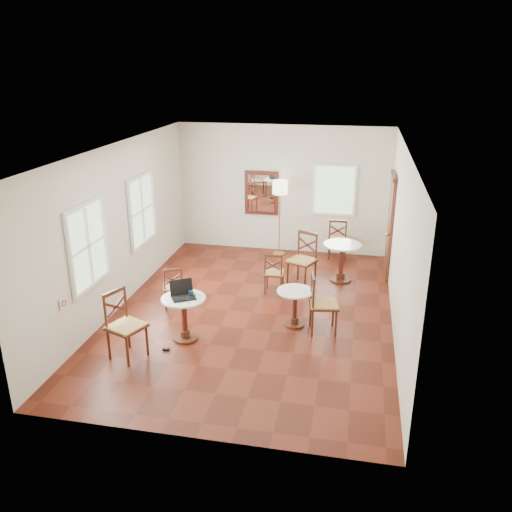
{
  "coord_description": "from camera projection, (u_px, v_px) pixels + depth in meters",
  "views": [
    {
      "loc": [
        1.76,
        -8.51,
        4.36
      ],
      "look_at": [
        0.0,
        0.3,
        1.0
      ],
      "focal_mm": 36.84,
      "sensor_mm": 36.0,
      "label": 1
    }
  ],
  "objects": [
    {
      "name": "ground",
      "position": [
        253.0,
        312.0,
        9.67
      ],
      "size": [
        7.0,
        7.0,
        0.0
      ],
      "primitive_type": "plane",
      "color": "#571B0E",
      "rests_on": "ground"
    },
    {
      "name": "room_shell",
      "position": [
        252.0,
        209.0,
        9.27
      ],
      "size": [
        5.02,
        7.02,
        3.01
      ],
      "color": "silver",
      "rests_on": "ground"
    },
    {
      "name": "cafe_table_near",
      "position": [
        184.0,
        314.0,
        8.58
      ],
      "size": [
        0.72,
        0.72,
        0.76
      ],
      "color": "#452111",
      "rests_on": "ground"
    },
    {
      "name": "cafe_table_mid",
      "position": [
        295.0,
        304.0,
        9.07
      ],
      "size": [
        0.63,
        0.63,
        0.66
      ],
      "color": "#452111",
      "rests_on": "ground"
    },
    {
      "name": "cafe_table_back",
      "position": [
        342.0,
        258.0,
        10.89
      ],
      "size": [
        0.77,
        0.77,
        0.82
      ],
      "color": "#452111",
      "rests_on": "ground"
    },
    {
      "name": "chair_near_a",
      "position": [
        173.0,
        287.0,
        9.75
      ],
      "size": [
        0.48,
        0.48,
        0.82
      ],
      "rotation": [
        0.0,
        0.0,
        3.5
      ],
      "color": "#452111",
      "rests_on": "ground"
    },
    {
      "name": "chair_near_b",
      "position": [
        125.0,
        325.0,
        8.06
      ],
      "size": [
        0.65,
        0.65,
        1.09
      ],
      "rotation": [
        0.0,
        0.0,
        1.18
      ],
      "color": "#452111",
      "rests_on": "ground"
    },
    {
      "name": "chair_mid_a",
      "position": [
        274.0,
        273.0,
        10.36
      ],
      "size": [
        0.41,
        0.41,
        0.85
      ],
      "rotation": [
        0.0,
        0.0,
        3.18
      ],
      "color": "#452111",
      "rests_on": "ground"
    },
    {
      "name": "chair_mid_b",
      "position": [
        322.0,
        304.0,
        8.83
      ],
      "size": [
        0.56,
        0.56,
        1.04
      ],
      "rotation": [
        0.0,
        0.0,
        1.75
      ],
      "color": "#452111",
      "rests_on": "ground"
    },
    {
      "name": "chair_back_a",
      "position": [
        338.0,
        238.0,
        12.16
      ],
      "size": [
        0.45,
        0.45,
        0.97
      ],
      "rotation": [
        0.0,
        0.0,
        3.13
      ],
      "color": "#452111",
      "rests_on": "ground"
    },
    {
      "name": "chair_back_b",
      "position": [
        303.0,
        260.0,
        10.68
      ],
      "size": [
        0.67,
        0.67,
        1.1
      ],
      "rotation": [
        0.0,
        0.0,
        -0.41
      ],
      "color": "#452111",
      "rests_on": "ground"
    },
    {
      "name": "floor_lamp",
      "position": [
        280.0,
        192.0,
        12.03
      ],
      "size": [
        0.35,
        0.35,
        1.79
      ],
      "color": "#BF8C3F",
      "rests_on": "ground"
    },
    {
      "name": "laptop",
      "position": [
        183.0,
        293.0,
        8.49
      ],
      "size": [
        0.48,
        0.46,
        0.27
      ],
      "rotation": [
        0.0,
        0.0,
        0.56
      ],
      "color": "black",
      "rests_on": "cafe_table_near"
    },
    {
      "name": "mouse",
      "position": [
        178.0,
        299.0,
        8.39
      ],
      "size": [
        0.1,
        0.08,
        0.03
      ],
      "primitive_type": "ellipsoid",
      "rotation": [
        0.0,
        0.0,
        0.29
      ],
      "color": "black",
      "rests_on": "cafe_table_near"
    },
    {
      "name": "navy_mug",
      "position": [
        191.0,
        294.0,
        8.5
      ],
      "size": [
        0.13,
        0.08,
        0.1
      ],
      "color": "#101C36",
      "rests_on": "cafe_table_near"
    },
    {
      "name": "water_glass",
      "position": [
        187.0,
        298.0,
        8.36
      ],
      "size": [
        0.05,
        0.05,
        0.09
      ],
      "primitive_type": "cylinder",
      "color": "white",
      "rests_on": "cafe_table_near"
    },
    {
      "name": "power_adapter",
      "position": [
        166.0,
        349.0,
        8.4
      ],
      "size": [
        0.1,
        0.06,
        0.04
      ],
      "primitive_type": "cube",
      "color": "black",
      "rests_on": "ground"
    }
  ]
}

